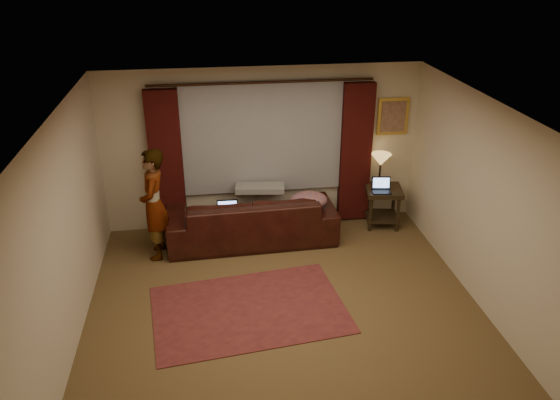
# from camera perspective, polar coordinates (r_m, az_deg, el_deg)

# --- Properties ---
(floor) EXTENTS (5.00, 5.00, 0.01)m
(floor) POSITION_cam_1_polar(r_m,az_deg,el_deg) (7.11, 0.58, -11.55)
(floor) COLOR brown
(floor) RESTS_ON ground
(ceiling) EXTENTS (5.00, 5.00, 0.02)m
(ceiling) POSITION_cam_1_polar(r_m,az_deg,el_deg) (5.92, 0.68, 9.06)
(ceiling) COLOR silver
(ceiling) RESTS_ON ground
(wall_back) EXTENTS (5.00, 0.02, 2.60)m
(wall_back) POSITION_cam_1_polar(r_m,az_deg,el_deg) (8.68, -1.87, 5.39)
(wall_back) COLOR beige
(wall_back) RESTS_ON ground
(wall_front) EXTENTS (5.00, 0.02, 2.60)m
(wall_front) POSITION_cam_1_polar(r_m,az_deg,el_deg) (4.39, 5.78, -17.26)
(wall_front) COLOR beige
(wall_front) RESTS_ON ground
(wall_left) EXTENTS (0.02, 5.00, 2.60)m
(wall_left) POSITION_cam_1_polar(r_m,az_deg,el_deg) (6.56, -21.57, -3.44)
(wall_left) COLOR beige
(wall_left) RESTS_ON ground
(wall_right) EXTENTS (0.02, 5.00, 2.60)m
(wall_right) POSITION_cam_1_polar(r_m,az_deg,el_deg) (7.19, 20.74, -0.74)
(wall_right) COLOR beige
(wall_right) RESTS_ON ground
(sheer_curtain) EXTENTS (2.50, 0.05, 1.80)m
(sheer_curtain) POSITION_cam_1_polar(r_m,az_deg,el_deg) (8.56, -1.84, 6.51)
(sheer_curtain) COLOR gray
(sheer_curtain) RESTS_ON wall_back
(drape_left) EXTENTS (0.50, 0.14, 2.30)m
(drape_left) POSITION_cam_1_polar(r_m,az_deg,el_deg) (8.60, -11.77, 3.80)
(drape_left) COLOR #360B0A
(drape_left) RESTS_ON floor
(drape_right) EXTENTS (0.50, 0.14, 2.30)m
(drape_right) POSITION_cam_1_polar(r_m,az_deg,el_deg) (8.90, 7.90, 4.84)
(drape_right) COLOR #360B0A
(drape_right) RESTS_ON floor
(curtain_rod) EXTENTS (0.04, 0.04, 3.40)m
(curtain_rod) POSITION_cam_1_polar(r_m,az_deg,el_deg) (8.27, -1.89, 12.18)
(curtain_rod) COLOR black
(curtain_rod) RESTS_ON wall_back
(picture_frame) EXTENTS (0.50, 0.04, 0.60)m
(picture_frame) POSITION_cam_1_polar(r_m,az_deg,el_deg) (8.97, 11.71, 8.56)
(picture_frame) COLOR gold
(picture_frame) RESTS_ON wall_back
(sofa) EXTENTS (2.63, 1.21, 1.05)m
(sofa) POSITION_cam_1_polar(r_m,az_deg,el_deg) (8.43, -3.02, -1.01)
(sofa) COLOR black
(sofa) RESTS_ON floor
(throw_blanket) EXTENTS (0.79, 0.39, 0.09)m
(throw_blanket) POSITION_cam_1_polar(r_m,az_deg,el_deg) (8.47, -2.15, 2.98)
(throw_blanket) COLOR gray
(throw_blanket) RESTS_ON sofa
(clothing_pile) EXTENTS (0.66, 0.56, 0.25)m
(clothing_pile) POSITION_cam_1_polar(r_m,az_deg,el_deg) (8.43, 3.01, -0.07)
(clothing_pile) COLOR #875562
(clothing_pile) RESTS_ON sofa
(laptop_sofa) EXTENTS (0.33, 0.36, 0.23)m
(laptop_sofa) POSITION_cam_1_polar(r_m,az_deg,el_deg) (8.16, -5.50, -1.14)
(laptop_sofa) COLOR black
(laptop_sofa) RESTS_ON sofa
(area_rug) EXTENTS (2.59, 1.88, 0.01)m
(area_rug) POSITION_cam_1_polar(r_m,az_deg,el_deg) (7.13, -3.24, -11.33)
(area_rug) COLOR maroon
(area_rug) RESTS_ON floor
(end_table) EXTENTS (0.66, 0.66, 0.66)m
(end_table) POSITION_cam_1_polar(r_m,az_deg,el_deg) (9.11, 10.64, -0.69)
(end_table) COLOR black
(end_table) RESTS_ON floor
(tiffany_lamp) EXTENTS (0.42, 0.42, 0.52)m
(tiffany_lamp) POSITION_cam_1_polar(r_m,az_deg,el_deg) (9.03, 10.42, 3.20)
(tiffany_lamp) COLOR olive
(tiffany_lamp) RESTS_ON end_table
(laptop_table) EXTENTS (0.34, 0.36, 0.22)m
(laptop_table) POSITION_cam_1_polar(r_m,az_deg,el_deg) (8.79, 10.62, 1.48)
(laptop_table) COLOR black
(laptop_table) RESTS_ON end_table
(person) EXTENTS (0.51, 0.51, 1.68)m
(person) POSITION_cam_1_polar(r_m,az_deg,el_deg) (8.06, -13.04, -0.47)
(person) COLOR gray
(person) RESTS_ON floor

